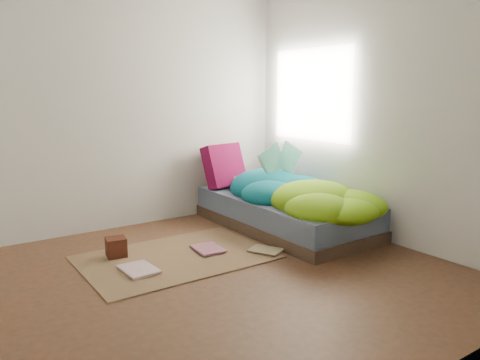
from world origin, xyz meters
The scene contains 12 objects.
ground centered at (0.00, 0.00, 0.00)m, with size 3.50×3.50×0.00m, color #462F1A.
room_walls centered at (0.01, 0.01, 1.63)m, with size 3.54×3.54×2.62m.
bed centered at (1.22, 0.72, 0.17)m, with size 1.00×2.00×0.34m.
duvet centered at (1.22, 0.50, 0.51)m, with size 0.96×1.84×0.34m, color #074D70, non-canonical shape.
rug centered at (-0.15, 0.55, 0.01)m, with size 1.60×1.10×0.01m, color brown.
pillow_floral centered at (1.31, 1.39, 0.40)m, with size 0.53×0.33×0.12m, color #EFE3CE.
pillow_magenta centered at (0.99, 1.53, 0.59)m, with size 0.49×0.15×0.49m, color #510519.
open_book centered at (1.29, 0.87, 0.82)m, with size 0.46×0.10×0.28m, color green, non-canonical shape.
wooden_box centered at (-0.57, 0.86, 0.09)m, with size 0.17×0.17×0.17m, color black.
floor_book_a centered at (-0.67, 0.41, 0.02)m, with size 0.24×0.33×0.03m, color beige.
floor_book_b centered at (0.04, 0.53, 0.03)m, with size 0.23×0.31×0.03m, color #B5687E.
floor_book_c centered at (0.48, 0.16, 0.02)m, with size 0.21×0.28×0.02m, color tan.
Camera 1 is at (-1.90, -2.98, 1.43)m, focal length 35.00 mm.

